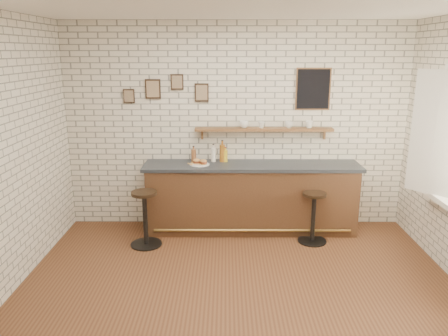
{
  "coord_description": "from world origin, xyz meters",
  "views": [
    {
      "loc": [
        -0.15,
        -4.36,
        2.58
      ],
      "look_at": [
        -0.17,
        0.9,
        1.17
      ],
      "focal_mm": 35.0,
      "sensor_mm": 36.0,
      "label": 1
    }
  ],
  "objects_px": {
    "shelf_cup_c": "(289,125)",
    "bar_counter": "(251,197)",
    "bitters_bottle_amber": "(222,153)",
    "bitters_bottle_brown": "(194,155)",
    "shelf_cup_b": "(262,125)",
    "sandwich_plate": "(199,164)",
    "ciabatta_sandwich": "(200,162)",
    "shelf_cup_d": "(309,124)",
    "bitters_bottle_white": "(213,154)",
    "bar_stool_left": "(145,217)",
    "bar_stool_right": "(313,216)",
    "shelf_cup_a": "(244,124)",
    "condiment_bottle_yellow": "(225,155)"
  },
  "relations": [
    {
      "from": "bar_stool_right",
      "to": "bar_stool_left",
      "type": "bearing_deg",
      "value": -177.01
    },
    {
      "from": "bar_stool_left",
      "to": "shelf_cup_b",
      "type": "relative_size",
      "value": 7.9
    },
    {
      "from": "bitters_bottle_white",
      "to": "bar_stool_left",
      "type": "xyz_separation_m",
      "value": [
        -0.91,
        -0.68,
        -0.71
      ]
    },
    {
      "from": "bar_stool_right",
      "to": "shelf_cup_b",
      "type": "relative_size",
      "value": 7.36
    },
    {
      "from": "bitters_bottle_brown",
      "to": "shelf_cup_b",
      "type": "xyz_separation_m",
      "value": [
        0.99,
        0.06,
        0.44
      ]
    },
    {
      "from": "bitters_bottle_white",
      "to": "bar_stool_left",
      "type": "bearing_deg",
      "value": -143.09
    },
    {
      "from": "bitters_bottle_amber",
      "to": "shelf_cup_b",
      "type": "height_order",
      "value": "shelf_cup_b"
    },
    {
      "from": "bitters_bottle_brown",
      "to": "bitters_bottle_white",
      "type": "relative_size",
      "value": 0.89
    },
    {
      "from": "shelf_cup_c",
      "to": "sandwich_plate",
      "type": "bearing_deg",
      "value": 118.93
    },
    {
      "from": "bitters_bottle_amber",
      "to": "shelf_cup_a",
      "type": "distance_m",
      "value": 0.52
    },
    {
      "from": "bitters_bottle_amber",
      "to": "shelf_cup_c",
      "type": "height_order",
      "value": "shelf_cup_c"
    },
    {
      "from": "bitters_bottle_white",
      "to": "shelf_cup_d",
      "type": "xyz_separation_m",
      "value": [
        1.39,
        0.06,
        0.43
      ]
    },
    {
      "from": "bitters_bottle_white",
      "to": "bitters_bottle_amber",
      "type": "xyz_separation_m",
      "value": [
        0.13,
        -0.0,
        0.02
      ]
    },
    {
      "from": "shelf_cup_c",
      "to": "bitters_bottle_white",
      "type": "bearing_deg",
      "value": 111.17
    },
    {
      "from": "bitters_bottle_brown",
      "to": "bar_stool_right",
      "type": "height_order",
      "value": "bitters_bottle_brown"
    },
    {
      "from": "shelf_cup_d",
      "to": "shelf_cup_b",
      "type": "bearing_deg",
      "value": 147.11
    },
    {
      "from": "sandwich_plate",
      "to": "bitters_bottle_white",
      "type": "xyz_separation_m",
      "value": [
        0.2,
        0.19,
        0.1
      ]
    },
    {
      "from": "sandwich_plate",
      "to": "ciabatta_sandwich",
      "type": "height_order",
      "value": "ciabatta_sandwich"
    },
    {
      "from": "shelf_cup_b",
      "to": "bar_counter",
      "type": "bearing_deg",
      "value": -172.59
    },
    {
      "from": "bar_counter",
      "to": "shelf_cup_d",
      "type": "bearing_deg",
      "value": 13.57
    },
    {
      "from": "bar_stool_right",
      "to": "shelf_cup_d",
      "type": "xyz_separation_m",
      "value": [
        -0.0,
        0.62,
        1.17
      ]
    },
    {
      "from": "sandwich_plate",
      "to": "bitters_bottle_brown",
      "type": "relative_size",
      "value": 1.2
    },
    {
      "from": "shelf_cup_c",
      "to": "shelf_cup_b",
      "type": "bearing_deg",
      "value": 108.25
    },
    {
      "from": "bitters_bottle_white",
      "to": "shelf_cup_c",
      "type": "distance_m",
      "value": 1.18
    },
    {
      "from": "bitters_bottle_white",
      "to": "bar_stool_left",
      "type": "distance_m",
      "value": 1.34
    },
    {
      "from": "bitters_bottle_white",
      "to": "bar_stool_right",
      "type": "distance_m",
      "value": 1.67
    },
    {
      "from": "ciabatta_sandwich",
      "to": "bitters_bottle_brown",
      "type": "relative_size",
      "value": 0.96
    },
    {
      "from": "condiment_bottle_yellow",
      "to": "shelf_cup_a",
      "type": "height_order",
      "value": "shelf_cup_a"
    },
    {
      "from": "ciabatta_sandwich",
      "to": "bitters_bottle_brown",
      "type": "height_order",
      "value": "bitters_bottle_brown"
    },
    {
      "from": "bar_counter",
      "to": "shelf_cup_a",
      "type": "distance_m",
      "value": 1.07
    },
    {
      "from": "condiment_bottle_yellow",
      "to": "shelf_cup_a",
      "type": "distance_m",
      "value": 0.53
    },
    {
      "from": "bitters_bottle_brown",
      "to": "ciabatta_sandwich",
      "type": "bearing_deg",
      "value": -60.92
    },
    {
      "from": "sandwich_plate",
      "to": "shelf_cup_a",
      "type": "relative_size",
      "value": 2.08
    },
    {
      "from": "bitters_bottle_brown",
      "to": "shelf_cup_b",
      "type": "distance_m",
      "value": 1.08
    },
    {
      "from": "bitters_bottle_brown",
      "to": "bar_stool_right",
      "type": "relative_size",
      "value": 0.33
    },
    {
      "from": "bitters_bottle_white",
      "to": "bar_counter",
      "type": "bearing_deg",
      "value": -14.63
    },
    {
      "from": "ciabatta_sandwich",
      "to": "shelf_cup_c",
      "type": "distance_m",
      "value": 1.39
    },
    {
      "from": "shelf_cup_b",
      "to": "shelf_cup_a",
      "type": "bearing_deg",
      "value": 132.59
    },
    {
      "from": "bitters_bottle_white",
      "to": "bar_stool_right",
      "type": "relative_size",
      "value": 0.37
    },
    {
      "from": "sandwich_plate",
      "to": "shelf_cup_c",
      "type": "bearing_deg",
      "value": 10.68
    },
    {
      "from": "condiment_bottle_yellow",
      "to": "shelf_cup_b",
      "type": "distance_m",
      "value": 0.69
    },
    {
      "from": "shelf_cup_d",
      "to": "bar_stool_right",
      "type": "bearing_deg",
      "value": -122.74
    },
    {
      "from": "bitters_bottle_brown",
      "to": "shelf_cup_c",
      "type": "height_order",
      "value": "shelf_cup_c"
    },
    {
      "from": "shelf_cup_c",
      "to": "bar_counter",
      "type": "bearing_deg",
      "value": 128.73
    },
    {
      "from": "bitters_bottle_amber",
      "to": "condiment_bottle_yellow",
      "type": "height_order",
      "value": "bitters_bottle_amber"
    },
    {
      "from": "sandwich_plate",
      "to": "shelf_cup_d",
      "type": "relative_size",
      "value": 2.51
    },
    {
      "from": "shelf_cup_c",
      "to": "shelf_cup_d",
      "type": "relative_size",
      "value": 1.03
    },
    {
      "from": "bitters_bottle_amber",
      "to": "shelf_cup_a",
      "type": "xyz_separation_m",
      "value": [
        0.31,
        0.06,
        0.41
      ]
    },
    {
      "from": "bitters_bottle_brown",
      "to": "bar_stool_left",
      "type": "relative_size",
      "value": 0.3
    },
    {
      "from": "condiment_bottle_yellow",
      "to": "ciabatta_sandwich",
      "type": "bearing_deg",
      "value": -152.39
    }
  ]
}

